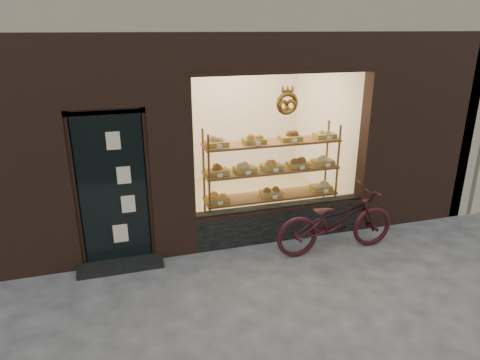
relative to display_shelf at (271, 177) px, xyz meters
name	(u,v)px	position (x,y,z in m)	size (l,w,h in m)	color
ground	(312,327)	(-0.45, -2.55, -0.87)	(90.00, 90.00, 0.00)	#444444
display_shelf	(271,177)	(0.00, 0.00, 0.00)	(2.20, 0.45, 1.70)	brown
bicycle	(336,221)	(0.63, -1.04, -0.39)	(0.64, 1.85, 0.97)	black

